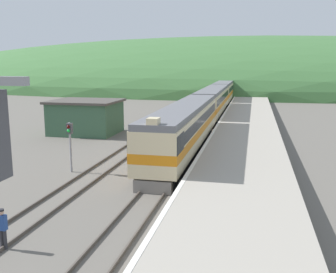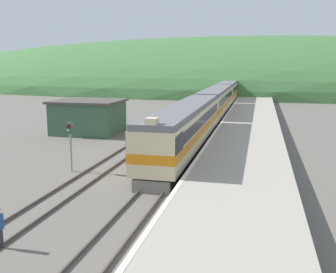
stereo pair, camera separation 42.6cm
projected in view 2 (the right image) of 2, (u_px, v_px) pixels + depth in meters
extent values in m
cube|color=#4C443D|center=(224.00, 103.00, 72.18)|extent=(0.08, 180.00, 0.16)
cube|color=#4C443D|center=(231.00, 103.00, 71.86)|extent=(0.08, 180.00, 0.16)
cube|color=#4C443D|center=(198.00, 102.00, 73.27)|extent=(0.08, 180.00, 0.16)
cube|color=#4C443D|center=(205.00, 103.00, 72.95)|extent=(0.08, 180.00, 0.16)
cube|color=#9E9689|center=(252.00, 116.00, 51.72)|extent=(6.25, 140.00, 0.97)
cube|color=silver|center=(229.00, 112.00, 52.31)|extent=(0.24, 140.00, 0.01)
ellipsoid|color=#3D6B38|center=(242.00, 86.00, 125.80)|extent=(235.29, 105.88, 30.76)
cube|color=#385B42|center=(88.00, 118.00, 41.54)|extent=(6.52, 5.52, 3.29)
cube|color=#47423D|center=(88.00, 101.00, 41.21)|extent=(7.02, 6.02, 0.24)
cube|color=black|center=(186.00, 148.00, 32.67)|extent=(2.34, 20.44, 0.85)
cube|color=beige|center=(186.00, 126.00, 32.34)|extent=(2.86, 21.74, 2.73)
cube|color=orange|center=(186.00, 129.00, 32.38)|extent=(2.89, 21.76, 0.60)
cube|color=black|center=(186.00, 119.00, 32.23)|extent=(2.88, 20.44, 0.82)
cube|color=slate|center=(186.00, 108.00, 32.05)|extent=(2.69, 21.74, 0.40)
cube|color=black|center=(155.00, 142.00, 22.91)|extent=(2.90, 2.20, 1.09)
cube|color=beige|center=(152.00, 121.00, 22.01)|extent=(0.64, 0.80, 0.36)
cube|color=slate|center=(151.00, 187.00, 22.47)|extent=(2.23, 0.40, 0.77)
cube|color=black|center=(216.00, 114.00, 53.66)|extent=(2.34, 19.13, 0.85)
cube|color=beige|center=(216.00, 101.00, 53.33)|extent=(2.86, 20.35, 2.73)
cube|color=orange|center=(216.00, 103.00, 53.37)|extent=(2.89, 20.37, 0.60)
cube|color=black|center=(216.00, 97.00, 53.22)|extent=(2.88, 19.13, 0.82)
cube|color=slate|center=(216.00, 90.00, 53.04)|extent=(2.69, 20.35, 0.40)
cube|color=black|center=(228.00, 100.00, 73.99)|extent=(2.34, 19.13, 0.85)
cube|color=beige|center=(229.00, 91.00, 73.66)|extent=(2.86, 20.35, 2.73)
cube|color=orange|center=(229.00, 92.00, 73.70)|extent=(2.89, 20.37, 0.60)
cube|color=black|center=(229.00, 88.00, 73.55)|extent=(2.88, 19.13, 0.82)
cube|color=slate|center=(229.00, 82.00, 73.37)|extent=(2.69, 20.35, 0.40)
cube|color=black|center=(236.00, 92.00, 94.32)|extent=(2.34, 19.13, 0.85)
cube|color=beige|center=(236.00, 85.00, 93.99)|extent=(2.86, 20.35, 2.73)
cube|color=orange|center=(236.00, 86.00, 94.03)|extent=(2.89, 20.37, 0.60)
cube|color=black|center=(236.00, 82.00, 93.87)|extent=(2.88, 19.13, 0.82)
cube|color=slate|center=(236.00, 78.00, 93.70)|extent=(2.69, 20.35, 0.40)
cylinder|color=gray|center=(71.00, 147.00, 26.74)|extent=(0.14, 0.14, 3.43)
cube|color=#424247|center=(70.00, 128.00, 26.50)|extent=(0.36, 0.28, 0.71)
sphere|color=#3C0504|center=(69.00, 127.00, 26.31)|extent=(0.22, 0.22, 0.22)
sphere|color=green|center=(69.00, 131.00, 26.36)|extent=(0.22, 0.22, 0.22)
cylinder|color=#2D2D33|center=(2.00, 238.00, 15.82)|extent=(0.14, 0.14, 0.81)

